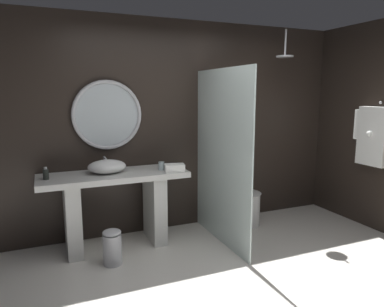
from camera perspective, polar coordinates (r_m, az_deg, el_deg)
The scene contains 13 objects.
ground_plane at distance 3.28m, azimuth 9.56°, elevation -22.23°, with size 5.76×5.76×0.00m, color silver.
back_wall_panel at distance 4.52m, azimuth -3.00°, elevation 4.31°, with size 4.80×0.10×2.60m, color black.
vanity_counter at distance 4.11m, azimuth -12.24°, elevation -7.39°, with size 1.61×0.57×0.85m.
vessel_sink at distance 4.03m, azimuth -13.47°, elevation -2.04°, with size 0.42×0.34×0.16m.
tumbler_cup at distance 4.09m, azimuth -4.93°, elevation -1.99°, with size 0.07×0.07×0.10m, color silver.
soap_dispenser at distance 3.93m, azimuth -22.38°, elevation -3.06°, with size 0.06×0.06×0.13m.
round_wall_mirror at distance 4.20m, azimuth -13.41°, elevation 6.02°, with size 0.80×0.04×0.80m.
shower_glass_panel at distance 4.05m, azimuth 4.77°, elevation -0.70°, with size 0.02×1.31×1.99m, color silver.
rain_shower_head at distance 4.77m, azimuth 14.68°, elevation 15.15°, with size 0.21×0.21×0.34m.
hanging_bathrobe at distance 4.90m, azimuth 27.11°, elevation 2.86°, with size 0.20×0.57×0.79m.
toilet at distance 4.84m, azimuth 8.22°, elevation -7.96°, with size 0.39×0.57×0.52m.
waste_bin at distance 3.81m, azimuth -12.64°, elevation -14.38°, with size 0.19×0.19×0.37m.
folded_hand_towel at distance 4.01m, azimuth -2.82°, elevation -2.31°, with size 0.22×0.14×0.08m, color white.
Camera 1 is at (-1.53, -2.32, 1.74)m, focal length 33.28 mm.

